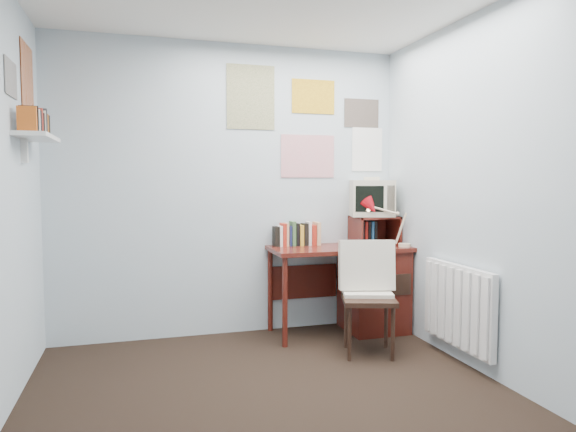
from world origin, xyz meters
The scene contains 13 objects.
ground centered at (0.00, 0.00, 0.00)m, with size 3.50×3.50×0.00m, color black.
back_wall centered at (0.00, 1.75, 1.25)m, with size 3.00×0.02×2.50m, color silver.
right_wall centered at (1.50, 0.00, 1.25)m, with size 0.02×3.50×2.50m, color silver.
desk centered at (1.17, 1.48, 0.41)m, with size 1.20×0.55×0.76m.
desk_chair centered at (0.91, 0.90, 0.42)m, with size 0.43×0.41×0.84m, color black.
desk_lamp centered at (1.44, 1.31, 0.95)m, with size 0.27×0.23×0.38m, color #B60C16.
tv_riser centered at (1.29, 1.59, 0.89)m, with size 0.40×0.30×0.25m, color #531A13.
crt_tv centered at (1.26, 1.61, 1.19)m, with size 0.38×0.35×0.36m, color beige.
book_row centered at (0.66, 1.66, 0.87)m, with size 0.60×0.14×0.22m, color #531A13.
radiator centered at (1.46, 0.55, 0.42)m, with size 0.09×0.80×0.60m, color white.
wall_shelf centered at (-1.40, 1.10, 1.62)m, with size 0.20×0.62×0.24m, color white.
posters_back centered at (0.70, 1.74, 1.85)m, with size 1.20×0.01×0.90m, color white.
posters_left centered at (-1.49, 1.10, 2.00)m, with size 0.01×0.70×0.60m, color white.
Camera 1 is at (-0.78, -2.64, 1.34)m, focal length 32.00 mm.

